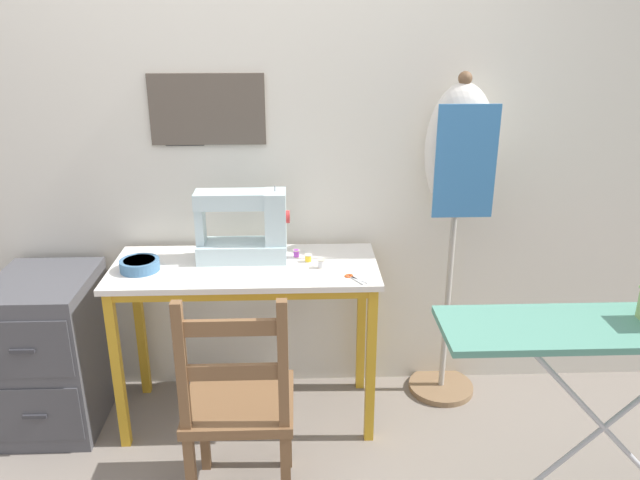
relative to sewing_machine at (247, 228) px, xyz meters
The scene contains 13 objects.
ground_plane 0.96m from the sewing_machine, 92.10° to the right, with size 14.00×14.00×0.00m, color gray.
wall_back 0.44m from the sewing_machine, 92.80° to the left, with size 10.00×0.07×2.55m.
sewing_table 0.26m from the sewing_machine, 98.08° to the right, with size 1.15×0.49×0.77m.
sewing_machine is the anchor object (origin of this frame).
fabric_bowl 0.48m from the sewing_machine, 166.53° to the right, with size 0.17×0.17×0.05m.
scissors 0.52m from the sewing_machine, 27.02° to the right, with size 0.10×0.11×0.01m.
thread_spool_near_machine 0.25m from the sewing_machine, ahead, with size 0.03×0.03×0.04m.
thread_spool_mid_table 0.30m from the sewing_machine, ahead, with size 0.03×0.03×0.03m.
thread_spool_far_edge 0.36m from the sewing_machine, 19.41° to the right, with size 0.04×0.04×0.04m.
wooden_chair 0.79m from the sewing_machine, 90.41° to the right, with size 0.40×0.38×0.93m.
filing_cabinet 1.06m from the sewing_machine, behind, with size 0.41×0.52×0.71m.
dress_form 0.96m from the sewing_machine, ahead, with size 0.32×0.32×1.56m.
ironing_board 1.52m from the sewing_machine, 29.76° to the right, with size 1.23×0.32×0.82m.
Camera 1 is at (0.23, -2.26, 1.81)m, focal length 35.00 mm.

